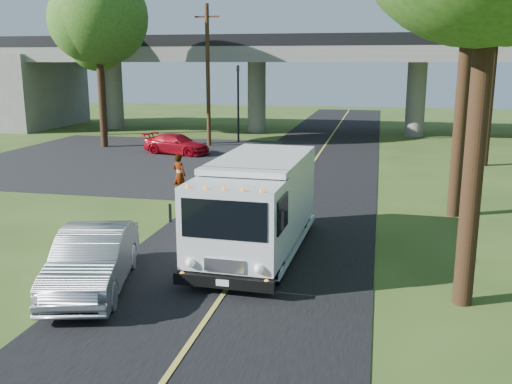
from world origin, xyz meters
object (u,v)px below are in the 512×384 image
(tree_left_lot, at_px, (99,21))
(silver_sedan, at_px, (93,260))
(utility_pole, at_px, (208,75))
(tree_left_far, at_px, (101,33))
(red_sedan, at_px, (177,144))
(pedestrian, at_px, (179,175))
(tree_right_far, at_px, (503,3))
(traffic_signal, at_px, (238,95))
(step_van, at_px, (257,204))

(tree_left_lot, height_order, silver_sedan, tree_left_lot)
(utility_pole, relative_size, tree_left_far, 0.91)
(utility_pole, relative_size, silver_sedan, 2.00)
(utility_pole, distance_m, tree_left_far, 10.45)
(red_sedan, xyz_separation_m, pedestrian, (3.84, -10.28, 0.26))
(tree_right_far, xyz_separation_m, silver_sedan, (-12.41, -19.84, -7.56))
(traffic_signal, bearing_deg, pedestrian, -84.81)
(tree_left_far, distance_m, red_sedan, 13.23)
(tree_right_far, distance_m, pedestrian, 18.48)
(traffic_signal, distance_m, red_sedan, 6.74)
(tree_left_lot, relative_size, pedestrian, 6.08)
(tree_left_lot, bearing_deg, tree_right_far, -4.97)
(utility_pole, xyz_separation_m, silver_sedan, (4.30, -24.00, -3.85))
(utility_pole, distance_m, red_sedan, 5.55)
(traffic_signal, relative_size, silver_sedan, 1.16)
(tree_left_far, xyz_separation_m, silver_sedan, (13.59, -27.84, -6.71))
(step_van, distance_m, pedestrian, 8.14)
(red_sedan, bearing_deg, silver_sedan, -151.87)
(tree_left_lot, relative_size, step_van, 1.58)
(utility_pole, bearing_deg, tree_left_lot, -161.03)
(traffic_signal, bearing_deg, utility_pole, -126.87)
(tree_left_far, xyz_separation_m, red_sedan, (8.41, -7.58, -6.85))
(red_sedan, bearing_deg, traffic_signal, -8.76)
(tree_left_lot, xyz_separation_m, red_sedan, (5.41, -1.58, -7.30))
(tree_left_lot, distance_m, step_van, 24.02)
(traffic_signal, xyz_separation_m, tree_left_far, (-10.79, 1.84, 4.25))
(red_sedan, relative_size, pedestrian, 2.40)
(red_sedan, bearing_deg, tree_left_far, 61.73)
(utility_pole, distance_m, pedestrian, 14.81)
(utility_pole, height_order, tree_left_far, tree_left_far)
(pedestrian, bearing_deg, tree_right_far, -120.56)
(traffic_signal, height_order, tree_left_far, tree_left_far)
(utility_pole, relative_size, pedestrian, 5.21)
(tree_right_far, bearing_deg, pedestrian, -144.36)
(tree_left_far, distance_m, step_van, 30.36)
(tree_right_far, bearing_deg, red_sedan, 178.64)
(tree_right_far, height_order, silver_sedan, tree_right_far)
(step_van, bearing_deg, tree_left_far, 126.68)
(traffic_signal, xyz_separation_m, silver_sedan, (2.80, -26.00, -2.46))
(traffic_signal, height_order, red_sedan, traffic_signal)
(tree_left_lot, relative_size, silver_sedan, 2.34)
(tree_left_far, height_order, step_van, tree_left_far)
(traffic_signal, distance_m, tree_right_far, 17.18)
(step_van, bearing_deg, utility_pole, 112.33)
(tree_left_lot, distance_m, red_sedan, 9.22)
(utility_pole, xyz_separation_m, tree_left_lot, (-6.29, -2.16, 3.31))
(step_van, height_order, silver_sedan, step_van)
(tree_left_lot, bearing_deg, red_sedan, -16.31)
(tree_left_lot, height_order, pedestrian, tree_left_lot)
(utility_pole, bearing_deg, traffic_signal, 53.13)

